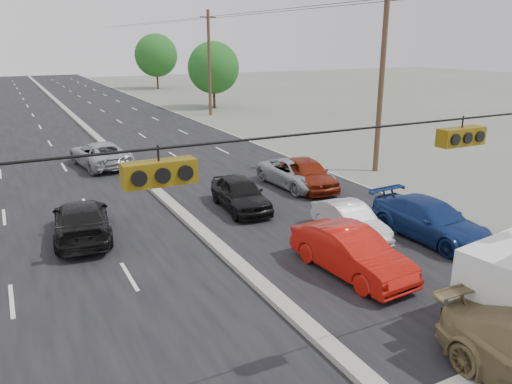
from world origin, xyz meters
TOP-DOWN VIEW (x-y plane):
  - road_surface at (0.00, 30.00)m, footprint 20.00×160.00m
  - center_median at (0.00, 30.00)m, footprint 0.50×160.00m
  - utility_pole_right_b at (12.50, 15.00)m, footprint 1.60×0.30m
  - utility_pole_right_c at (12.50, 40.00)m, footprint 1.60×0.30m
  - traffic_signals at (1.40, 0.00)m, footprint 25.00×0.30m
  - tree_right_mid at (15.00, 45.00)m, footprint 5.60×5.60m
  - tree_right_far at (16.00, 70.00)m, footprint 6.40×6.40m
  - red_sedan at (3.00, 4.95)m, footprint 1.95×4.66m
  - queue_car_a at (2.61, 12.35)m, footprint 2.08×4.41m
  - queue_car_b at (4.96, 7.55)m, footprint 1.63×3.92m
  - queue_car_c at (6.70, 14.22)m, footprint 2.53×5.02m
  - queue_car_d at (7.52, 6.02)m, footprint 2.29×5.11m
  - queue_car_e at (7.00, 13.78)m, footprint 2.34×4.70m
  - oncoming_near at (-4.16, 12.07)m, footprint 2.61×5.17m
  - oncoming_far at (-1.40, 23.23)m, footprint 3.16×5.62m

SIDE VIEW (x-z plane):
  - road_surface at x=0.00m, z-range -0.01..0.01m
  - center_median at x=0.00m, z-range 0.00..0.20m
  - queue_car_b at x=4.96m, z-range 0.00..1.26m
  - queue_car_c at x=6.70m, z-range 0.00..1.36m
  - oncoming_near at x=-4.16m, z-range 0.00..1.44m
  - queue_car_d at x=7.52m, z-range 0.00..1.46m
  - queue_car_a at x=2.61m, z-range 0.00..1.46m
  - oncoming_far at x=-1.40m, z-range 0.00..1.48m
  - red_sedan at x=3.00m, z-range 0.00..1.50m
  - queue_car_e at x=7.00m, z-range 0.00..1.54m
  - tree_right_mid at x=15.00m, z-range 0.77..7.91m
  - tree_right_far at x=16.00m, z-range 0.88..9.04m
  - utility_pole_right_b at x=12.50m, z-range 0.11..10.11m
  - utility_pole_right_c at x=12.50m, z-range 0.11..10.11m
  - traffic_signals at x=1.40m, z-range 5.22..5.77m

